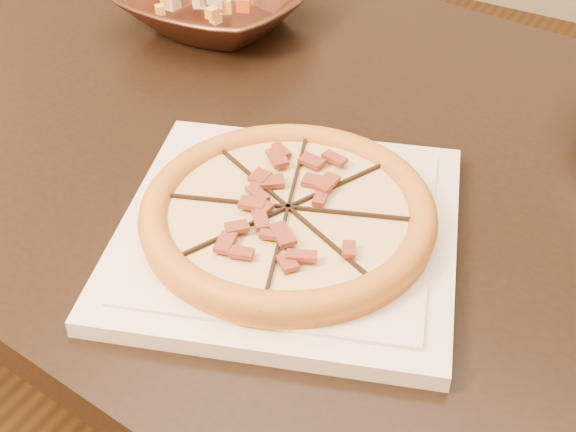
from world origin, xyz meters
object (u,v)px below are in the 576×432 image
at_px(dining_table, 308,207).
at_px(pizza, 288,213).
at_px(plate, 288,231).
at_px(bronze_bowl, 218,4).

xyz_separation_m(dining_table, pizza, (0.07, -0.18, 0.14)).
xyz_separation_m(dining_table, plate, (0.07, -0.18, 0.12)).
bearing_deg(pizza, plate, 7.73).
bearing_deg(pizza, bronze_bowl, 132.13).
relative_size(dining_table, plate, 3.34).
distance_m(dining_table, pizza, 0.24).
bearing_deg(pizza, dining_table, 112.54).
relative_size(pizza, bronze_bowl, 1.08).
bearing_deg(plate, pizza, -172.27).
height_order(dining_table, pizza, pizza).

